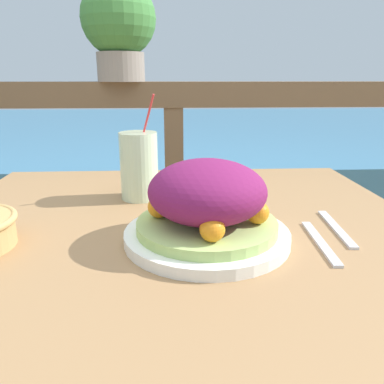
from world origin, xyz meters
The scene contains 8 objects.
patio_table centered at (0.00, 0.00, 0.65)m, with size 1.00×0.99×0.75m.
railing_fence centered at (0.00, 0.76, 0.76)m, with size 2.80×0.08×1.01m.
sea_backdrop centered at (0.00, 3.26, 0.27)m, with size 12.00×4.00×0.55m.
salad_plate centered at (0.05, -0.04, 0.81)m, with size 0.29×0.29×0.15m.
drink_glass centered at (-0.09, 0.22, 0.82)m, with size 0.09×0.09×0.24m.
potted_plant centered at (-0.18, 0.76, 1.20)m, with size 0.26×0.26×0.34m.
fork centered at (0.25, -0.06, 0.75)m, with size 0.03×0.18×0.00m.
knife centered at (0.31, 0.00, 0.75)m, with size 0.03×0.18×0.00m.
Camera 1 is at (-0.01, -0.65, 1.03)m, focal length 35.00 mm.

